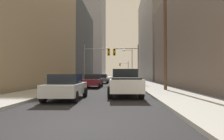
{
  "coord_description": "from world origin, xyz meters",
  "views": [
    {
      "loc": [
        1.44,
        -5.08,
        1.51
      ],
      "look_at": [
        0.0,
        25.9,
        2.22
      ],
      "focal_mm": 30.21,
      "sensor_mm": 36.0,
      "label": 1
    }
  ],
  "objects_px": {
    "cargo_van_blue": "(123,76)",
    "traffic_signal_far_right": "(124,67)",
    "sedan_grey": "(102,79)",
    "pickup_truck_white": "(125,82)",
    "sedan_silver": "(66,87)",
    "traffic_signal_near_left": "(96,58)",
    "sedan_maroon": "(93,81)",
    "traffic_signal_near_right": "(127,57)"
  },
  "relations": [
    {
      "from": "sedan_silver",
      "to": "traffic_signal_near_left",
      "type": "height_order",
      "value": "traffic_signal_near_left"
    },
    {
      "from": "sedan_grey",
      "to": "traffic_signal_near_right",
      "type": "relative_size",
      "value": 0.71
    },
    {
      "from": "pickup_truck_white",
      "to": "sedan_silver",
      "type": "xyz_separation_m",
      "value": [
        -3.54,
        -2.33,
        -0.16
      ]
    },
    {
      "from": "cargo_van_blue",
      "to": "traffic_signal_near_right",
      "type": "height_order",
      "value": "traffic_signal_near_right"
    },
    {
      "from": "traffic_signal_near_right",
      "to": "traffic_signal_near_left",
      "type": "bearing_deg",
      "value": 180.0
    },
    {
      "from": "pickup_truck_white",
      "to": "sedan_grey",
      "type": "bearing_deg",
      "value": 100.71
    },
    {
      "from": "cargo_van_blue",
      "to": "sedan_silver",
      "type": "xyz_separation_m",
      "value": [
        -3.65,
        -21.78,
        -0.52
      ]
    },
    {
      "from": "sedan_maroon",
      "to": "traffic_signal_near_right",
      "type": "relative_size",
      "value": 0.71
    },
    {
      "from": "sedan_silver",
      "to": "traffic_signal_far_right",
      "type": "relative_size",
      "value": 0.71
    },
    {
      "from": "sedan_silver",
      "to": "traffic_signal_near_right",
      "type": "distance_m",
      "value": 18.09
    },
    {
      "from": "sedan_grey",
      "to": "sedan_maroon",
      "type": "bearing_deg",
      "value": -90.59
    },
    {
      "from": "traffic_signal_near_right",
      "to": "pickup_truck_white",
      "type": "bearing_deg",
      "value": -92.6
    },
    {
      "from": "pickup_truck_white",
      "to": "cargo_van_blue",
      "type": "xyz_separation_m",
      "value": [
        0.1,
        19.45,
        0.35
      ]
    },
    {
      "from": "traffic_signal_near_right",
      "to": "cargo_van_blue",
      "type": "bearing_deg",
      "value": 97.27
    },
    {
      "from": "cargo_van_blue",
      "to": "sedan_silver",
      "type": "relative_size",
      "value": 1.24
    },
    {
      "from": "pickup_truck_white",
      "to": "sedan_grey",
      "type": "relative_size",
      "value": 1.29
    },
    {
      "from": "traffic_signal_near_left",
      "to": "pickup_truck_white",
      "type": "bearing_deg",
      "value": -74.6
    },
    {
      "from": "sedan_grey",
      "to": "traffic_signal_near_left",
      "type": "xyz_separation_m",
      "value": [
        -0.77,
        -2.72,
        3.28
      ]
    },
    {
      "from": "sedan_grey",
      "to": "traffic_signal_near_right",
      "type": "height_order",
      "value": "traffic_signal_near_right"
    },
    {
      "from": "traffic_signal_near_right",
      "to": "traffic_signal_far_right",
      "type": "bearing_deg",
      "value": 89.5
    },
    {
      "from": "sedan_maroon",
      "to": "traffic_signal_far_right",
      "type": "height_order",
      "value": "traffic_signal_far_right"
    },
    {
      "from": "cargo_van_blue",
      "to": "sedan_silver",
      "type": "bearing_deg",
      "value": -99.5
    },
    {
      "from": "cargo_van_blue",
      "to": "sedan_grey",
      "type": "distance_m",
      "value": 3.91
    },
    {
      "from": "sedan_silver",
      "to": "sedan_grey",
      "type": "height_order",
      "value": "same"
    },
    {
      "from": "traffic_signal_far_right",
      "to": "sedan_grey",
      "type": "bearing_deg",
      "value": -97.13
    },
    {
      "from": "sedan_silver",
      "to": "traffic_signal_far_right",
      "type": "distance_m",
      "value": 55.06
    },
    {
      "from": "sedan_silver",
      "to": "sedan_maroon",
      "type": "bearing_deg",
      "value": 89.45
    },
    {
      "from": "traffic_signal_near_left",
      "to": "traffic_signal_far_right",
      "type": "relative_size",
      "value": 1.0
    },
    {
      "from": "pickup_truck_white",
      "to": "traffic_signal_near_left",
      "type": "bearing_deg",
      "value": 105.4
    },
    {
      "from": "sedan_silver",
      "to": "traffic_signal_near_right",
      "type": "xyz_separation_m",
      "value": [
        4.22,
        17.28,
        3.28
      ]
    },
    {
      "from": "sedan_silver",
      "to": "sedan_grey",
      "type": "distance_m",
      "value": 20.0
    },
    {
      "from": "sedan_silver",
      "to": "traffic_signal_far_right",
      "type": "height_order",
      "value": "traffic_signal_far_right"
    },
    {
      "from": "sedan_silver",
      "to": "sedan_maroon",
      "type": "height_order",
      "value": "same"
    },
    {
      "from": "sedan_silver",
      "to": "sedan_maroon",
      "type": "xyz_separation_m",
      "value": [
        0.1,
        10.2,
        0.0
      ]
    },
    {
      "from": "pickup_truck_white",
      "to": "traffic_signal_far_right",
      "type": "relative_size",
      "value": 0.91
    },
    {
      "from": "sedan_silver",
      "to": "sedan_grey",
      "type": "bearing_deg",
      "value": 89.43
    },
    {
      "from": "sedan_grey",
      "to": "pickup_truck_white",
      "type": "bearing_deg",
      "value": -79.29
    },
    {
      "from": "cargo_van_blue",
      "to": "traffic_signal_far_right",
      "type": "height_order",
      "value": "traffic_signal_far_right"
    },
    {
      "from": "pickup_truck_white",
      "to": "traffic_signal_near_left",
      "type": "distance_m",
      "value": 15.82
    },
    {
      "from": "cargo_van_blue",
      "to": "sedan_maroon",
      "type": "relative_size",
      "value": 1.25
    },
    {
      "from": "cargo_van_blue",
      "to": "traffic_signal_far_right",
      "type": "xyz_separation_m",
      "value": [
        0.9,
        33.0,
        2.73
      ]
    },
    {
      "from": "traffic_signal_near_right",
      "to": "traffic_signal_far_right",
      "type": "height_order",
      "value": "same"
    }
  ]
}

